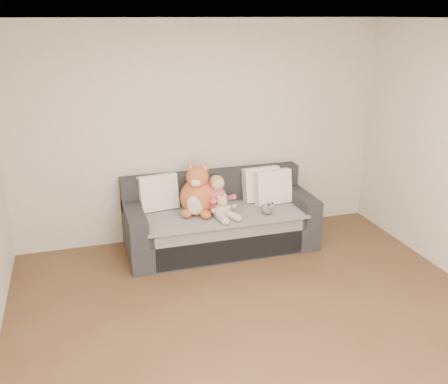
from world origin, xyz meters
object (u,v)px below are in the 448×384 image
object	(u,v)px
sofa	(219,222)
teddy_bear	(222,208)
sippy_cup	(224,211)
toddler	(219,199)
plush_cat	(198,194)

from	to	relation	value
sofa	teddy_bear	distance (m)	0.38
sippy_cup	toddler	bearing A→B (deg)	154.10
sofa	toddler	size ratio (longest dim) A/B	4.60
sofa	teddy_bear	bearing A→B (deg)	-100.21
sippy_cup	plush_cat	bearing A→B (deg)	152.76
toddler	teddy_bear	distance (m)	0.12
sofa	toddler	bearing A→B (deg)	-108.42
plush_cat	sippy_cup	size ratio (longest dim) A/B	6.36
sofa	sippy_cup	world-z (taller)	sofa
toddler	plush_cat	distance (m)	0.24
sofa	plush_cat	size ratio (longest dim) A/B	3.43
sippy_cup	sofa	bearing A→B (deg)	89.52
toddler	sofa	bearing A→B (deg)	57.53
sofa	sippy_cup	xyz separation A→B (m)	(-0.00, -0.20, 0.22)
plush_cat	sofa	bearing A→B (deg)	36.33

